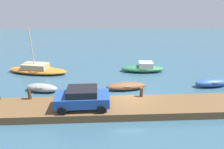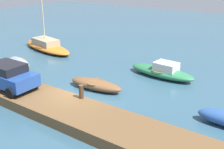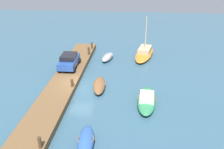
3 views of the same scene
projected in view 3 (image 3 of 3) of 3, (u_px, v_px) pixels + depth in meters
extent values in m
plane|color=#33566B|center=(80.00, 88.00, 25.72)|extent=(84.00, 84.00, 0.00)
cube|color=brown|center=(63.00, 85.00, 25.74)|extent=(25.82, 2.89, 0.61)
ellipsoid|color=#2D569E|center=(86.00, 141.00, 17.56)|extent=(3.69, 1.46, 0.81)
torus|color=olive|center=(86.00, 139.00, 17.46)|extent=(1.31, 1.31, 0.07)
ellipsoid|color=#939399|center=(108.00, 57.00, 32.82)|extent=(3.33, 1.84, 0.75)
torus|color=olive|center=(108.00, 56.00, 32.73)|extent=(1.45, 1.45, 0.07)
ellipsoid|color=#2D7A4C|center=(147.00, 100.00, 22.78)|extent=(5.27, 2.00, 0.74)
torus|color=olive|center=(147.00, 98.00, 22.70)|extent=(1.85, 1.85, 0.07)
cube|color=silver|center=(147.00, 97.00, 22.25)|extent=(1.73, 1.34, 0.60)
ellipsoid|color=brown|center=(99.00, 85.00, 25.51)|extent=(3.99, 1.54, 0.70)
torus|color=olive|center=(99.00, 84.00, 25.43)|extent=(1.38, 1.38, 0.07)
ellipsoid|color=orange|center=(144.00, 54.00, 34.19)|extent=(7.46, 3.48, 0.63)
torus|color=olive|center=(144.00, 53.00, 34.12)|extent=(2.56, 2.56, 0.07)
cube|color=tan|center=(145.00, 50.00, 34.16)|extent=(3.16, 2.08, 0.64)
cylinder|color=#C6B284|center=(146.00, 35.00, 33.36)|extent=(0.12, 0.12, 4.87)
cylinder|color=#47331E|center=(92.00, 45.00, 35.15)|extent=(0.25, 0.25, 0.90)
cylinder|color=#47331E|center=(89.00, 51.00, 32.87)|extent=(0.27, 0.27, 1.00)
cylinder|color=#47331E|center=(72.00, 83.00, 24.57)|extent=(0.27, 0.27, 0.80)
cylinder|color=#47331E|center=(40.00, 142.00, 16.47)|extent=(0.24, 0.24, 0.89)
cube|color=#234793|center=(69.00, 62.00, 28.85)|extent=(3.99, 1.90, 0.76)
cube|color=black|center=(69.00, 57.00, 28.58)|extent=(2.25, 1.65, 0.52)
cylinder|color=black|center=(75.00, 70.00, 27.69)|extent=(0.64, 0.23, 0.64)
cylinder|color=black|center=(58.00, 69.00, 27.82)|extent=(0.64, 0.23, 0.64)
cylinder|color=black|center=(79.00, 61.00, 30.20)|extent=(0.64, 0.23, 0.64)
cylinder|color=black|center=(65.00, 60.00, 30.33)|extent=(0.64, 0.23, 0.64)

